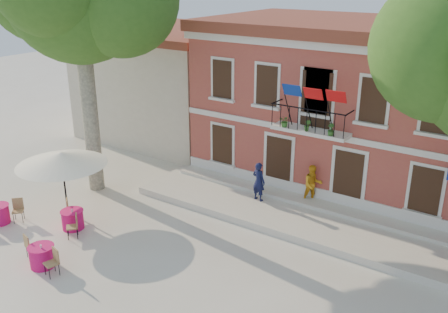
% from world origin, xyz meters
% --- Properties ---
extents(ground, '(90.00, 90.00, 0.00)m').
position_xyz_m(ground, '(0.00, 0.00, 0.00)').
color(ground, beige).
rests_on(ground, ground).
extents(main_building, '(13.50, 9.59, 7.50)m').
position_xyz_m(main_building, '(2.00, 9.99, 3.78)').
color(main_building, '#A94E3D').
rests_on(main_building, ground).
extents(neighbor_west, '(9.40, 9.40, 6.40)m').
position_xyz_m(neighbor_west, '(-9.50, 11.00, 3.22)').
color(neighbor_west, beige).
rests_on(neighbor_west, ground).
extents(terrace, '(14.00, 3.40, 0.30)m').
position_xyz_m(terrace, '(2.00, 4.40, 0.15)').
color(terrace, silver).
rests_on(terrace, ground).
extents(patio_umbrella, '(3.65, 3.65, 2.71)m').
position_xyz_m(patio_umbrella, '(-6.11, -0.43, 2.44)').
color(patio_umbrella, black).
rests_on(patio_umbrella, ground).
extents(pedestrian_navy, '(0.68, 0.51, 1.72)m').
position_xyz_m(pedestrian_navy, '(0.19, 4.65, 1.16)').
color(pedestrian_navy, '#111539').
rests_on(pedestrian_navy, terrace).
extents(pedestrian_orange, '(1.04, 1.01, 1.68)m').
position_xyz_m(pedestrian_orange, '(2.20, 5.70, 1.14)').
color(pedestrian_orange, orange).
rests_on(pedestrian_orange, terrace).
extents(cafe_table_0, '(1.73, 1.57, 0.95)m').
position_xyz_m(cafe_table_0, '(-4.83, -1.19, 0.42)').
color(cafe_table_0, '#E51577').
rests_on(cafe_table_0, ground).
extents(cafe_table_1, '(1.97, 0.90, 0.95)m').
position_xyz_m(cafe_table_1, '(-3.55, -3.58, 0.42)').
color(cafe_table_1, '#E51577').
rests_on(cafe_table_1, ground).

